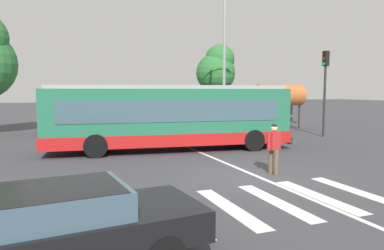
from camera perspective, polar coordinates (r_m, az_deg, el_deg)
name	(u,v)px	position (r m, az deg, el deg)	size (l,w,h in m)	color
ground_plane	(253,176)	(12.24, 9.66, -7.93)	(160.00, 160.00, 0.00)	#3D3D42
city_transit_bus	(169,117)	(16.95, -3.60, 1.31)	(11.64, 4.01, 3.06)	black
pedestrian_crossing_street	(274,146)	(12.43, 12.85, -3.23)	(0.57, 0.40, 1.72)	brown
foreground_sedan	(59,224)	(6.12, -20.35, -14.56)	(4.66, 2.25, 1.35)	black
parked_car_champagne	(57,122)	(25.04, -20.58, 0.45)	(2.07, 4.59, 1.35)	black
parked_car_silver	(97,120)	(25.73, -14.89, 0.74)	(2.00, 4.56, 1.35)	black
parked_car_black	(137,119)	(26.36, -8.79, 0.97)	(2.17, 4.63, 1.35)	black
parked_car_teal	(170,118)	(26.74, -3.58, 1.09)	(2.14, 4.62, 1.35)	black
traffic_light_far_corner	(325,80)	(23.33, 20.35, 6.70)	(0.33, 0.32, 5.18)	#28282B
bus_stop_shelter	(279,96)	(27.05, 13.68, 4.50)	(3.70, 1.54, 3.25)	#28282B
twin_arm_street_lamp	(224,42)	(24.69, 5.15, 12.97)	(3.83, 0.32, 10.03)	#939399
background_tree_right	(217,69)	(33.05, 3.96, 8.83)	(3.54, 3.54, 6.96)	brown
crosswalk_painted_stripes	(276,201)	(9.62, 13.16, -11.72)	(5.73, 3.23, 0.01)	silver
lane_center_line	(228,164)	(13.98, 5.71, -6.17)	(0.16, 24.00, 0.01)	silver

